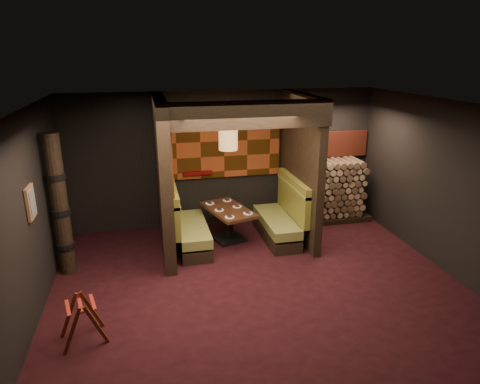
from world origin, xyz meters
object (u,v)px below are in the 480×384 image
Objects in this scene: luggage_rack at (82,318)px; totem_column at (60,207)px; booth_bench_right at (281,219)px; dining_table at (228,220)px; firewood_stack at (331,190)px; booth_bench_left at (187,227)px; pendant_lamp at (228,138)px.

totem_column is at bearing 103.48° from luggage_rack.
booth_bench_right is at bearing 35.67° from luggage_rack.
dining_table is 0.81× the size of firewood_stack.
booth_bench_left reaches higher than luggage_rack.
pendant_lamp is at bearing 175.52° from booth_bench_right.
booth_bench_right is at bearing -152.65° from firewood_stack.
totem_column is at bearing -167.79° from pendant_lamp.
booth_bench_right is 4.32m from luggage_rack.
firewood_stack is at bearing 33.50° from luggage_rack.
pendant_lamp is 2.85m from firewood_stack.
booth_bench_left is 1.15× the size of dining_table.
booth_bench_left is at bearing -167.83° from firewood_stack.
booth_bench_right is 0.92× the size of firewood_stack.
luggage_rack is 0.39× the size of firewood_stack.
pendant_lamp is 3.98m from luggage_rack.
firewood_stack is (4.86, 3.22, 0.36)m from luggage_rack.
booth_bench_right is 1.07m from dining_table.
dining_table is (-1.06, 0.13, 0.03)m from booth_bench_right.
booth_bench_right is (1.89, 0.00, 0.00)m from booth_bench_left.
totem_column reaches higher than booth_bench_right.
totem_column is (-0.47, 1.97, 0.87)m from luggage_rack.
pendant_lamp is at bearing -90.00° from dining_table.
booth_bench_left is 2.30m from totem_column.
pendant_lamp is at bearing 12.21° from totem_column.
dining_table is 1.39× the size of pendant_lamp.
pendant_lamp is at bearing -165.64° from firewood_stack.
booth_bench_left is 1.89m from booth_bench_right.
booth_bench_left is 1.87m from pendant_lamp.
dining_table is at bearing 9.04° from booth_bench_left.
booth_bench_right is at bearing -7.16° from dining_table.
dining_table is at bearing 172.84° from booth_bench_right.
pendant_lamp reaches higher than luggage_rack.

